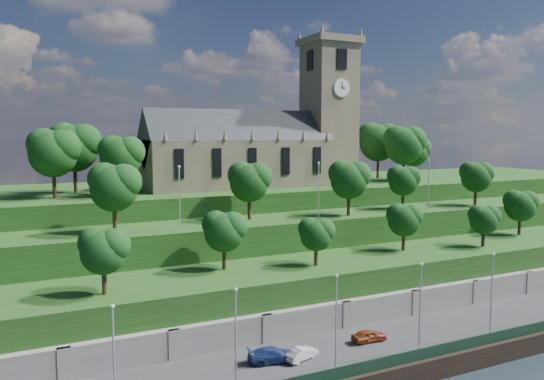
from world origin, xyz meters
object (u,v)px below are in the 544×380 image
church (264,142)px  car_middle (301,353)px  car_left (369,335)px  car_right (273,355)px

church → car_middle: church is taller
car_left → car_right: 11.42m
church → car_left: church is taller
car_right → church: bearing=-12.9°
church → car_right: (-17.34, -39.42, -19.81)m
church → car_right: size_ratio=7.88×
church → car_middle: bearing=-110.0°
church → car_right: church is taller
car_middle → car_right: size_ratio=0.77×
car_middle → car_left: bearing=-104.1°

